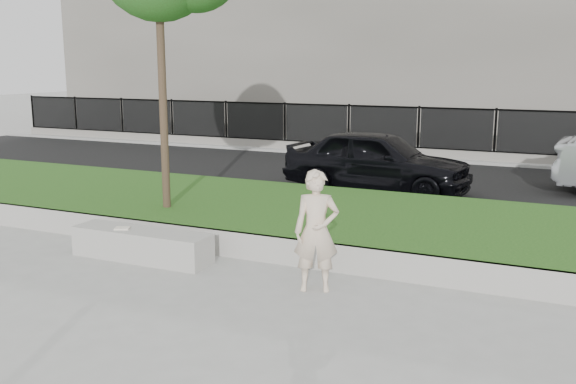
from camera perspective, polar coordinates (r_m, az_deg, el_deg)
The scene contains 11 objects.
ground at distance 8.46m, azimuth -3.52°, elevation -8.38°, with size 90.00×90.00×0.00m, color gray.
grass_bank at distance 11.03m, azimuth 3.78°, elevation -2.59°, with size 34.00×4.00×0.40m, color black.
grass_kerb at distance 9.29m, azimuth -0.52°, elevation -5.26°, with size 34.00×0.08×0.40m, color gray.
street at distance 16.22m, azimuth 10.66°, elevation 1.10°, with size 34.00×7.00×0.04m, color black.
far_pavement at distance 20.57m, azimuth 13.69°, elevation 3.23°, with size 34.00×3.00×0.12m, color gray.
iron_fence at distance 19.53m, azimuth 13.20°, elevation 4.27°, with size 32.00×0.30×1.50m.
building_facade at distance 27.37m, azimuth 17.09°, elevation 15.38°, with size 34.00×10.00×10.00m, color #615D55.
stone_bench at distance 9.76m, azimuth -12.87°, elevation -4.59°, with size 2.18×0.55×0.45m, color gray.
man at distance 8.11m, azimuth 2.54°, elevation -3.49°, with size 0.57×0.37×1.56m, color beige.
book at distance 9.82m, azimuth -14.52°, elevation -3.14°, with size 0.21×0.16×0.02m, color silver.
car_dark at distance 14.31m, azimuth 7.93°, elevation 2.76°, with size 1.66×4.12×1.40m, color black.
Camera 1 is at (3.76, -7.03, 2.86)m, focal length 40.00 mm.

